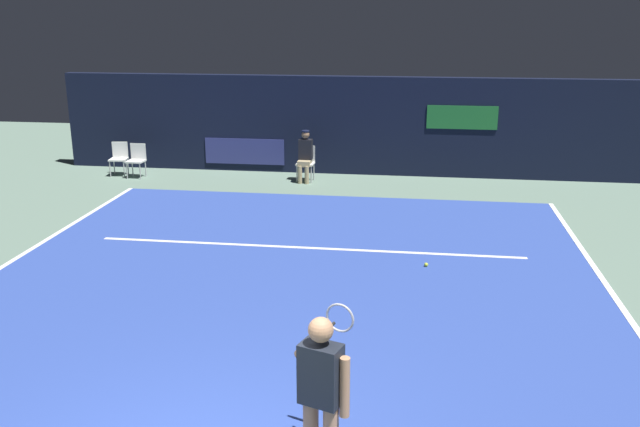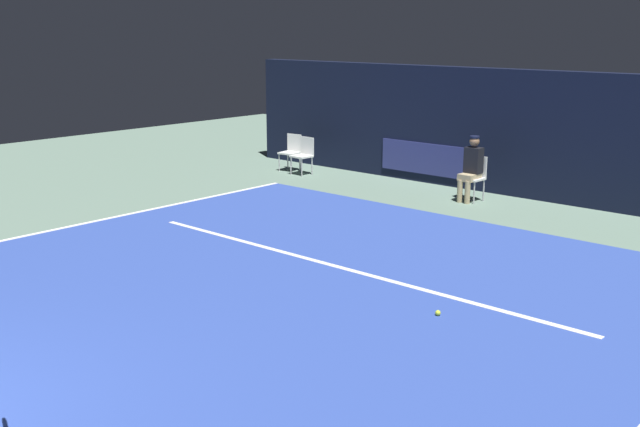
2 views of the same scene
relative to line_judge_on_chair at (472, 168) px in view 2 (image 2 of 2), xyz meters
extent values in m
plane|color=slate|center=(0.87, -7.17, -0.69)|extent=(30.70, 30.70, 0.00)
cube|color=#2D479E|center=(0.87, -7.17, -0.68)|extent=(10.15, 11.58, 0.01)
cube|color=white|center=(-4.16, -7.17, -0.67)|extent=(0.10, 11.58, 0.01)
cube|color=white|center=(0.87, -5.14, -0.67)|extent=(7.92, 0.10, 0.01)
cube|color=black|center=(0.87, 1.10, 0.61)|extent=(15.43, 0.30, 2.60)
cube|color=navy|center=(-1.84, 0.94, -0.14)|extent=(2.20, 0.04, 0.70)
cube|color=white|center=(0.00, 0.01, -0.23)|extent=(0.46, 0.42, 0.04)
cube|color=white|center=(0.01, 0.21, 0.00)|extent=(0.42, 0.05, 0.42)
cylinder|color=#B2B2B7|center=(-0.19, -0.15, -0.46)|extent=(0.03, 0.03, 0.46)
cylinder|color=#B2B2B7|center=(0.18, -0.16, -0.46)|extent=(0.03, 0.03, 0.46)
cylinder|color=#B2B2B7|center=(-0.18, 0.19, -0.46)|extent=(0.03, 0.03, 0.46)
cylinder|color=#B2B2B7|center=(0.20, 0.18, -0.46)|extent=(0.03, 0.03, 0.46)
cube|color=tan|center=(0.00, -0.07, -0.19)|extent=(0.34, 0.42, 0.14)
cylinder|color=tan|center=(-0.10, -0.24, -0.46)|extent=(0.11, 0.11, 0.46)
cylinder|color=tan|center=(0.08, -0.25, -0.46)|extent=(0.11, 0.11, 0.46)
cube|color=black|center=(0.00, 0.05, 0.14)|extent=(0.35, 0.24, 0.52)
sphere|color=#8C6647|center=(0.00, 0.05, 0.52)|extent=(0.20, 0.20, 0.20)
cylinder|color=#141933|center=(0.00, 0.05, 0.61)|extent=(0.19, 0.19, 0.04)
cube|color=white|center=(-5.04, -0.05, -0.25)|extent=(0.48, 0.44, 0.04)
cube|color=white|center=(-5.06, 0.15, -0.02)|extent=(0.42, 0.07, 0.42)
cylinder|color=#B2B2B7|center=(-5.21, -0.24, -0.47)|extent=(0.03, 0.03, 0.44)
cylinder|color=#B2B2B7|center=(-4.84, -0.20, -0.47)|extent=(0.03, 0.03, 0.44)
cylinder|color=#B2B2B7|center=(-5.25, 0.10, -0.47)|extent=(0.03, 0.03, 0.44)
cylinder|color=#B2B2B7|center=(-4.87, 0.14, -0.47)|extent=(0.03, 0.03, 0.44)
cube|color=white|center=(-4.49, -0.21, -0.25)|extent=(0.46, 0.42, 0.04)
cube|color=white|center=(-4.48, -0.01, -0.02)|extent=(0.42, 0.05, 0.42)
cylinder|color=#B2B2B7|center=(-4.69, -0.37, -0.47)|extent=(0.03, 0.03, 0.44)
cylinder|color=#B2B2B7|center=(-4.31, -0.39, -0.47)|extent=(0.03, 0.03, 0.44)
cylinder|color=#B2B2B7|center=(-4.67, -0.03, -0.47)|extent=(0.03, 0.03, 0.44)
cylinder|color=#B2B2B7|center=(-4.30, -0.05, -0.47)|extent=(0.03, 0.03, 0.44)
sphere|color=#CCE033|center=(3.04, -5.80, -0.64)|extent=(0.07, 0.07, 0.07)
camera|label=1|loc=(2.75, -16.83, 3.51)|focal=38.03mm
camera|label=2|loc=(7.83, -13.31, 2.77)|focal=43.07mm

